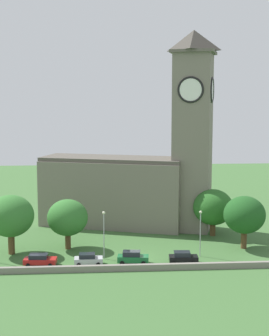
{
  "coord_description": "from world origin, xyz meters",
  "views": [
    {
      "loc": [
        -5.82,
        -73.91,
        23.48
      ],
      "look_at": [
        -0.01,
        7.51,
        12.79
      ],
      "focal_mm": 54.02,
      "sensor_mm": 36.0,
      "label": 1
    }
  ],
  "objects_px": {
    "car_red": "(40,260)",
    "car_silver": "(88,259)",
    "streetlamp_central": "(200,226)",
    "tree_riverside_west": "(11,216)",
    "church": "(138,172)",
    "tree_riverside_east": "(68,218)",
    "car_green": "(133,257)",
    "tree_by_tower": "(213,207)",
    "car_black": "(183,257)",
    "streetlamp_west_mid": "(104,227)",
    "tree_churchyard": "(244,215)"
  },
  "relations": [
    {
      "from": "car_red",
      "to": "car_silver",
      "type": "bearing_deg",
      "value": -1.86
    },
    {
      "from": "tree_riverside_east",
      "to": "tree_riverside_west",
      "type": "xyz_separation_m",
      "value": [
        -8.6,
        -2.16,
        0.89
      ]
    },
    {
      "from": "tree_by_tower",
      "to": "tree_riverside_east",
      "type": "bearing_deg",
      "value": -165.65
    },
    {
      "from": "tree_by_tower",
      "to": "tree_churchyard",
      "type": "bearing_deg",
      "value": -68.2
    },
    {
      "from": "car_silver",
      "to": "streetlamp_central",
      "type": "relative_size",
      "value": 0.58
    },
    {
      "from": "streetlamp_west_mid",
      "to": "streetlamp_central",
      "type": "bearing_deg",
      "value": 0.95
    },
    {
      "from": "car_green",
      "to": "streetlamp_central",
      "type": "xyz_separation_m",
      "value": [
        10.53,
        2.84,
        3.8
      ]
    },
    {
      "from": "streetlamp_central",
      "to": "tree_riverside_west",
      "type": "xyz_separation_m",
      "value": [
        -29.02,
        3.31,
        1.25
      ]
    },
    {
      "from": "car_red",
      "to": "car_green",
      "type": "relative_size",
      "value": 1.02
    },
    {
      "from": "church",
      "to": "tree_by_tower",
      "type": "xyz_separation_m",
      "value": [
        12.69,
        -7.57,
        -5.29
      ]
    },
    {
      "from": "car_black",
      "to": "church",
      "type": "bearing_deg",
      "value": 102.19
    },
    {
      "from": "streetlamp_central",
      "to": "tree_by_tower",
      "type": "bearing_deg",
      "value": 68.57
    },
    {
      "from": "car_red",
      "to": "streetlamp_central",
      "type": "xyz_separation_m",
      "value": [
        23.99,
        2.68,
        3.89
      ]
    },
    {
      "from": "car_silver",
      "to": "tree_churchyard",
      "type": "relative_size",
      "value": 0.48
    },
    {
      "from": "streetlamp_west_mid",
      "to": "tree_churchyard",
      "type": "bearing_deg",
      "value": 10.03
    },
    {
      "from": "church",
      "to": "car_green",
      "type": "distance_m",
      "value": 24.33
    },
    {
      "from": "streetlamp_west_mid",
      "to": "tree_by_tower",
      "type": "distance_m",
      "value": 22.83
    },
    {
      "from": "car_silver",
      "to": "car_black",
      "type": "height_order",
      "value": "car_black"
    },
    {
      "from": "tree_riverside_east",
      "to": "tree_by_tower",
      "type": "bearing_deg",
      "value": 14.35
    },
    {
      "from": "car_green",
      "to": "car_silver",
      "type": "bearing_deg",
      "value": -179.43
    },
    {
      "from": "car_silver",
      "to": "tree_churchyard",
      "type": "xyz_separation_m",
      "value": [
        24.94,
        6.66,
        4.63
      ]
    },
    {
      "from": "tree_riverside_east",
      "to": "tree_churchyard",
      "type": "height_order",
      "value": "tree_churchyard"
    },
    {
      "from": "car_green",
      "to": "tree_by_tower",
      "type": "height_order",
      "value": "tree_by_tower"
    },
    {
      "from": "car_silver",
      "to": "car_black",
      "type": "bearing_deg",
      "value": -1.03
    },
    {
      "from": "car_green",
      "to": "tree_riverside_west",
      "type": "bearing_deg",
      "value": 161.6
    },
    {
      "from": "church",
      "to": "tree_riverside_east",
      "type": "distance_m",
      "value": 19.41
    },
    {
      "from": "tree_riverside_east",
      "to": "car_green",
      "type": "bearing_deg",
      "value": -40.05
    },
    {
      "from": "car_green",
      "to": "streetlamp_central",
      "type": "relative_size",
      "value": 0.66
    },
    {
      "from": "car_red",
      "to": "tree_riverside_east",
      "type": "distance_m",
      "value": 9.86
    },
    {
      "from": "car_red",
      "to": "car_green",
      "type": "xyz_separation_m",
      "value": [
        13.46,
        -0.16,
        0.1
      ]
    },
    {
      "from": "car_red",
      "to": "tree_riverside_west",
      "type": "relative_size",
      "value": 0.52
    },
    {
      "from": "car_black",
      "to": "tree_churchyard",
      "type": "bearing_deg",
      "value": 32.01
    },
    {
      "from": "tree_churchyard",
      "to": "car_green",
      "type": "bearing_deg",
      "value": -160.32
    },
    {
      "from": "church",
      "to": "tree_riverside_west",
      "type": "distance_m",
      "value": 26.84
    },
    {
      "from": "streetlamp_central",
      "to": "tree_riverside_west",
      "type": "height_order",
      "value": "tree_riverside_west"
    },
    {
      "from": "car_silver",
      "to": "car_black",
      "type": "distance_m",
      "value": 13.88
    },
    {
      "from": "car_silver",
      "to": "car_black",
      "type": "xyz_separation_m",
      "value": [
        13.88,
        -0.25,
        0.03
      ]
    },
    {
      "from": "tree_by_tower",
      "to": "car_green",
      "type": "bearing_deg",
      "value": -135.91
    },
    {
      "from": "streetlamp_west_mid",
      "to": "tree_riverside_east",
      "type": "height_order",
      "value": "tree_riverside_east"
    },
    {
      "from": "tree_by_tower",
      "to": "streetlamp_central",
      "type": "bearing_deg",
      "value": -111.43
    },
    {
      "from": "tree_riverside_east",
      "to": "church",
      "type": "bearing_deg",
      "value": 48.48
    },
    {
      "from": "tree_riverside_west",
      "to": "tree_by_tower",
      "type": "bearing_deg",
      "value": 14.28
    },
    {
      "from": "tree_riverside_west",
      "to": "tree_by_tower",
      "type": "xyz_separation_m",
      "value": [
        33.68,
        8.57,
        -0.92
      ]
    },
    {
      "from": "car_black",
      "to": "tree_riverside_east",
      "type": "bearing_deg",
      "value": 153.47
    },
    {
      "from": "car_black",
      "to": "streetlamp_central",
      "type": "bearing_deg",
      "value": 45.11
    },
    {
      "from": "car_silver",
      "to": "tree_riverside_west",
      "type": "relative_size",
      "value": 0.44
    },
    {
      "from": "church",
      "to": "car_green",
      "type": "bearing_deg",
      "value": -96.4
    },
    {
      "from": "car_black",
      "to": "streetlamp_west_mid",
      "type": "xyz_separation_m",
      "value": [
        -11.54,
        2.91,
        3.97
      ]
    },
    {
      "from": "tree_riverside_east",
      "to": "car_black",
      "type": "bearing_deg",
      "value": -26.53
    },
    {
      "from": "car_red",
      "to": "church",
      "type": "bearing_deg",
      "value": 54.21
    }
  ]
}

